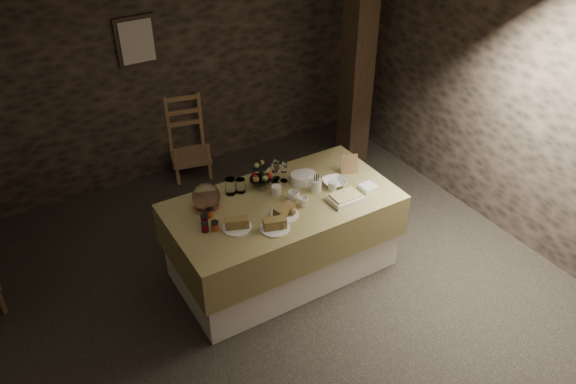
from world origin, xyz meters
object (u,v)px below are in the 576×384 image
buffet_table (283,231)px  timber_column (358,64)px  chair (187,141)px  fruit_stand (261,176)px

buffet_table → timber_column: size_ratio=0.82×
buffet_table → chair: 2.21m
timber_column → fruit_stand: size_ratio=8.49×
chair → fruit_stand: fruit_stand is taller
buffet_table → chair: bearing=92.2°
chair → timber_column: (1.99, -0.77, 0.85)m
buffet_table → chair: (-0.08, 2.21, -0.04)m
buffet_table → timber_column: timber_column is taller
timber_column → fruit_stand: 2.28m
chair → timber_column: 2.30m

